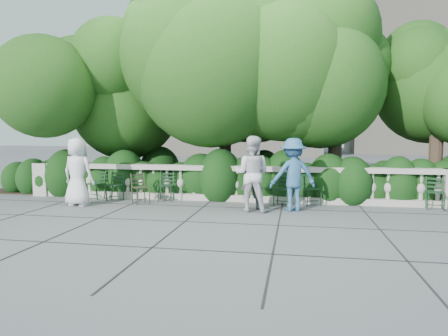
% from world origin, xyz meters
% --- Properties ---
extents(ground, '(90.00, 90.00, 0.00)m').
position_xyz_m(ground, '(0.00, 0.00, 0.00)').
color(ground, '#53555B').
rests_on(ground, ground).
extents(balustrade, '(12.00, 0.44, 1.00)m').
position_xyz_m(balustrade, '(0.00, 1.80, 0.49)').
color(balustrade, '#9E998E').
rests_on(balustrade, ground).
extents(shrub_hedge, '(15.00, 2.60, 1.70)m').
position_xyz_m(shrub_hedge, '(0.00, 3.00, 0.00)').
color(shrub_hedge, black).
rests_on(shrub_hedge, ground).
extents(tree_canopy, '(15.04, 6.52, 6.78)m').
position_xyz_m(tree_canopy, '(0.69, 3.19, 3.96)').
color(tree_canopy, '#3F3023').
rests_on(tree_canopy, ground).
extents(chair_a, '(0.47, 0.50, 0.84)m').
position_xyz_m(chair_a, '(-3.19, 1.12, 0.00)').
color(chair_a, black).
rests_on(chair_a, ground).
extents(chair_b, '(0.55, 0.58, 0.84)m').
position_xyz_m(chair_b, '(-3.91, 1.33, 0.00)').
color(chair_b, black).
rests_on(chair_b, ground).
extents(chair_c, '(0.50, 0.53, 0.84)m').
position_xyz_m(chair_c, '(-1.72, 1.29, 0.00)').
color(chair_c, black).
rests_on(chair_c, ground).
extents(chair_d, '(0.56, 0.59, 0.84)m').
position_xyz_m(chair_d, '(2.32, 1.34, 0.00)').
color(chair_d, black).
rests_on(chair_d, ground).
extents(chair_e, '(0.56, 0.58, 0.84)m').
position_xyz_m(chair_e, '(1.47, 1.17, 0.00)').
color(chair_e, black).
rests_on(chair_e, ground).
extents(chair_f, '(0.51, 0.54, 0.84)m').
position_xyz_m(chair_f, '(5.24, 1.26, 0.00)').
color(chair_f, black).
rests_on(chair_f, ground).
extents(chair_weathered, '(0.65, 0.65, 0.84)m').
position_xyz_m(chair_weathered, '(-2.18, 0.83, 0.00)').
color(chair_weathered, black).
rests_on(chair_weathered, ground).
extents(person_businessman, '(0.95, 0.70, 1.79)m').
position_xyz_m(person_businessman, '(-3.78, 0.36, 0.89)').
color(person_businessman, white).
rests_on(person_businessman, ground).
extents(person_woman_grey, '(0.64, 0.50, 1.57)m').
position_xyz_m(person_woman_grey, '(0.76, 0.66, 0.78)').
color(person_woman_grey, '#3C3B40').
rests_on(person_woman_grey, ground).
extents(person_casual_man, '(0.96, 0.78, 1.84)m').
position_xyz_m(person_casual_man, '(0.79, 0.43, 0.92)').
color(person_casual_man, silver).
rests_on(person_casual_man, ground).
extents(person_older_blue, '(1.31, 1.02, 1.79)m').
position_xyz_m(person_older_blue, '(1.78, 0.67, 0.89)').
color(person_older_blue, '#2E5D8A').
rests_on(person_older_blue, ground).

